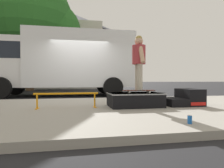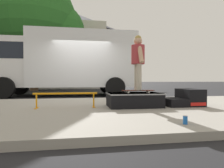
% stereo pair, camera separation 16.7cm
% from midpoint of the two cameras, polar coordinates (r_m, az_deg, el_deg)
% --- Properties ---
extents(ground_plane, '(140.00, 140.00, 0.00)m').
position_cam_midpoint_polar(ground_plane, '(7.79, -9.44, -4.57)').
color(ground_plane, black).
extents(sidewalk_slab, '(50.00, 5.00, 0.12)m').
position_cam_midpoint_polar(sidewalk_slab, '(4.81, -8.33, -7.42)').
color(sidewalk_slab, gray).
rests_on(sidewalk_slab, ground).
extents(skate_box, '(1.29, 0.84, 0.34)m').
position_cam_midpoint_polar(skate_box, '(4.92, 5.62, -4.36)').
color(skate_box, black).
rests_on(skate_box, sidewalk_slab).
extents(kicker_ramp, '(0.92, 0.76, 0.42)m').
position_cam_midpoint_polar(kicker_ramp, '(5.46, 19.32, -3.95)').
color(kicker_ramp, black).
rests_on(kicker_ramp, sidewalk_slab).
extents(grind_rail, '(1.48, 0.28, 0.36)m').
position_cam_midpoint_polar(grind_rail, '(4.80, -13.89, -3.48)').
color(grind_rail, orange).
rests_on(grind_rail, sidewalk_slab).
extents(skateboard, '(0.79, 0.27, 0.07)m').
position_cam_midpoint_polar(skateboard, '(4.91, 6.73, -1.88)').
color(skateboard, '#4C1E14').
rests_on(skateboard, skate_box).
extents(skater_kid, '(0.33, 0.69, 1.34)m').
position_cam_midpoint_polar(skater_kid, '(4.93, 6.75, 7.44)').
color(skater_kid, '#B7AD99').
rests_on(skater_kid, skateboard).
extents(soda_can, '(0.07, 0.07, 0.13)m').
position_cam_midpoint_polar(soda_can, '(3.21, 20.07, -9.58)').
color(soda_can, '#1959B2').
rests_on(soda_can, sidewalk_slab).
extents(box_truck, '(6.91, 2.63, 3.05)m').
position_cam_midpoint_polar(box_truck, '(10.01, -15.11, 6.42)').
color(box_truck, white).
rests_on(box_truck, ground).
extents(street_tree_main, '(6.66, 6.05, 8.16)m').
position_cam_midpoint_polar(street_tree_main, '(15.87, -21.69, 16.38)').
color(street_tree_main, brown).
rests_on(street_tree_main, ground).
extents(house_behind, '(9.54, 8.23, 8.40)m').
position_cam_midpoint_polar(house_behind, '(21.50, -16.64, 10.40)').
color(house_behind, beige).
rests_on(house_behind, ground).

